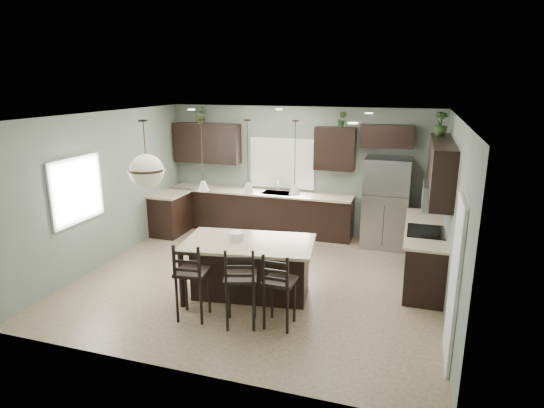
{
  "coord_description": "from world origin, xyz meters",
  "views": [
    {
      "loc": [
        2.41,
        -6.89,
        3.32
      ],
      "look_at": [
        0.1,
        0.4,
        1.25
      ],
      "focal_mm": 30.0,
      "sensor_mm": 36.0,
      "label": 1
    }
  ],
  "objects": [
    {
      "name": "sink_inset",
      "position": [
        -0.4,
        2.43,
        0.94
      ],
      "size": [
        0.7,
        0.45,
        0.01
      ],
      "primitive_type": "cube",
      "color": "gray",
      "rests_on": "back_countertop"
    },
    {
      "name": "pendant_right",
      "position": [
        0.76,
        -0.59,
        2.25
      ],
      "size": [
        0.17,
        0.17,
        1.1
      ],
      "primitive_type": null,
      "color": "white",
      "rests_on": "room_shell"
    },
    {
      "name": "refrigerator",
      "position": [
        1.92,
        2.33,
        0.93
      ],
      "size": [
        0.9,
        0.74,
        1.85
      ],
      "primitive_type": "cube",
      "color": "#92939A",
      "rests_on": "ground"
    },
    {
      "name": "wall_oven_front",
      "position": [
        2.4,
        0.6,
        0.45
      ],
      "size": [
        0.01,
        0.72,
        0.6
      ],
      "primitive_type": "cube",
      "color": "gray",
      "rests_on": "right_lower_cabs"
    },
    {
      "name": "cooktop",
      "position": [
        2.68,
        0.6,
        0.94
      ],
      "size": [
        0.58,
        0.75,
        0.02
      ],
      "primitive_type": "cube",
      "color": "black",
      "rests_on": "right_countertop"
    },
    {
      "name": "right_upper_cabs",
      "position": [
        2.83,
        0.87,
        1.95
      ],
      "size": [
        0.34,
        2.35,
        0.9
      ],
      "primitive_type": "cube",
      "color": "black",
      "rests_on": "room_shell"
    },
    {
      "name": "serving_dish",
      "position": [
        -0.13,
        -0.71,
        0.99
      ],
      "size": [
        0.24,
        0.24,
        0.14
      ],
      "primitive_type": "cylinder",
      "color": "silver",
      "rests_on": "kitchen_island"
    },
    {
      "name": "pendant_left",
      "position": [
        -0.62,
        -0.78,
        2.25
      ],
      "size": [
        0.17,
        0.17,
        1.1
      ],
      "primitive_type": null,
      "color": "silver",
      "rests_on": "room_shell"
    },
    {
      "name": "right_countertop",
      "position": [
        2.68,
        0.87,
        0.92
      ],
      "size": [
        0.66,
        2.35,
        0.04
      ],
      "primitive_type": "cube",
      "color": "beige",
      "rests_on": "right_lower_cabs"
    },
    {
      "name": "plant_right_wall",
      "position": [
        2.8,
        1.64,
        2.61
      ],
      "size": [
        0.29,
        0.29,
        0.41
      ],
      "primitive_type": "imported",
      "rotation": [
        0.0,
        0.0,
        0.31
      ],
      "color": "#2B4920",
      "rests_on": "right_upper_cabs"
    },
    {
      "name": "bar_stool_center",
      "position": [
        0.26,
        -1.54,
        0.59
      ],
      "size": [
        0.55,
        0.55,
        1.19
      ],
      "primitive_type": "cube",
      "rotation": [
        0.0,
        0.0,
        0.31
      ],
      "color": "black",
      "rests_on": "ground"
    },
    {
      "name": "window_back",
      "position": [
        -0.4,
        2.73,
        1.55
      ],
      "size": [
        1.35,
        0.02,
        1.0
      ],
      "primitive_type": "cube",
      "color": "white",
      "rests_on": "room_shell"
    },
    {
      "name": "bar_stool_left",
      "position": [
        -0.46,
        -1.56,
        0.59
      ],
      "size": [
        0.48,
        0.48,
        1.17
      ],
      "primitive_type": "cube",
      "rotation": [
        0.0,
        0.0,
        0.12
      ],
      "color": "black",
      "rests_on": "ground"
    },
    {
      "name": "back_countertop",
      "position": [
        -0.85,
        2.43,
        0.92
      ],
      "size": [
        4.2,
        0.66,
        0.04
      ],
      "primitive_type": "cube",
      "color": "beige",
      "rests_on": "back_lower_cabs"
    },
    {
      "name": "microwave",
      "position": [
        2.78,
        0.6,
        1.55
      ],
      "size": [
        0.4,
        0.75,
        0.4
      ],
      "primitive_type": "cube",
      "color": "gray",
      "rests_on": "right_upper_cabs"
    },
    {
      "name": "kitchen_island",
      "position": [
        0.07,
        -0.69,
        0.46
      ],
      "size": [
        2.13,
        1.4,
        0.92
      ],
      "primitive_type": "cube",
      "rotation": [
        0.0,
        0.0,
        0.14
      ],
      "color": "black",
      "rests_on": "ground"
    },
    {
      "name": "bar_stool_right",
      "position": [
        0.78,
        -1.4,
        0.56
      ],
      "size": [
        0.43,
        0.43,
        1.12
      ],
      "primitive_type": "cube",
      "rotation": [
        0.0,
        0.0,
        -0.03
      ],
      "color": "black",
      "rests_on": "ground"
    },
    {
      "name": "back_upper_right",
      "position": [
        0.8,
        2.58,
        1.95
      ],
      "size": [
        0.85,
        0.34,
        0.9
      ],
      "primitive_type": "cube",
      "color": "black",
      "rests_on": "room_shell"
    },
    {
      "name": "window_left",
      "position": [
        -2.98,
        -0.8,
        1.55
      ],
      "size": [
        0.02,
        1.1,
        1.0
      ],
      "primitive_type": "cube",
      "color": "white",
      "rests_on": "room_shell"
    },
    {
      "name": "back_upper_left",
      "position": [
        -2.15,
        2.58,
        1.95
      ],
      "size": [
        1.55,
        0.34,
        0.9
      ],
      "primitive_type": "cube",
      "color": "black",
      "rests_on": "room_shell"
    },
    {
      "name": "left_return_cabs",
      "position": [
        -2.7,
        1.7,
        0.45
      ],
      "size": [
        0.6,
        0.9,
        0.9
      ],
      "primitive_type": "cube",
      "color": "black",
      "rests_on": "ground"
    },
    {
      "name": "fridge_header",
      "position": [
        1.85,
        2.58,
        2.25
      ],
      "size": [
        1.05,
        0.34,
        0.45
      ],
      "primitive_type": "cube",
      "color": "black",
      "rests_on": "room_shell"
    },
    {
      "name": "pendant_center",
      "position": [
        0.07,
        -0.69,
        2.25
      ],
      "size": [
        0.17,
        0.17,
        1.1
      ],
      "primitive_type": null,
      "color": "white",
      "rests_on": "room_shell"
    },
    {
      "name": "faucet",
      "position": [
        -0.4,
        2.4,
        1.08
      ],
      "size": [
        0.02,
        0.02,
        0.28
      ],
      "primitive_type": "cylinder",
      "color": "silver",
      "rests_on": "back_countertop"
    },
    {
      "name": "pantry_door",
      "position": [
        2.98,
        -1.55,
        1.02
      ],
      "size": [
        0.04,
        0.82,
        2.04
      ],
      "primitive_type": "cube",
      "color": "white",
      "rests_on": "ground"
    },
    {
      "name": "back_lower_cabs",
      "position": [
        -0.85,
        2.45,
        0.45
      ],
      "size": [
        4.2,
        0.6,
        0.9
      ],
      "primitive_type": "cube",
      "color": "black",
      "rests_on": "ground"
    },
    {
      "name": "left_return_countertop",
      "position": [
        -2.68,
        1.7,
        0.92
      ],
      "size": [
        0.66,
        0.96,
        0.04
      ],
      "primitive_type": "cube",
      "color": "beige",
      "rests_on": "left_return_cabs"
    },
    {
      "name": "room_shell",
      "position": [
        0.0,
        0.0,
        1.7
      ],
      "size": [
        6.0,
        6.0,
        6.0
      ],
      "color": "slate",
      "rests_on": "ground"
    },
    {
      "name": "chandelier",
      "position": [
        -1.32,
        -1.21,
        2.3
      ],
      "size": [
        0.54,
        0.54,
        1.0
      ],
      "primitive_type": null,
      "color": "beige",
      "rests_on": "room_shell"
    },
    {
      "name": "plant_back_left",
      "position": [
        -2.27,
        2.55,
        2.59
      ],
      "size": [
        0.34,
        0.29,
        0.37
      ],
      "primitive_type": "imported",
      "rotation": [
        0.0,
        0.0,
        0.01
      ],
      "color": "#365324",
      "rests_on": "back_upper_left"
    },
    {
      "name": "plant_back_right",
      "position": [
        0.93,
        2.55,
        2.57
      ],
      "size": [
        0.2,
        0.17,
        0.33
      ],
      "primitive_type": "imported",
      "rotation": [
        0.0,
        0.0,
        -0.14
      ],
      "color": "#2C481F",
      "rests_on": "back_upper_right"
    },
    {
      "name": "ground",
      "position": [
        0.0,
        0.0,
        0.0
      ],
      "size": [
        6.0,
        6.0,
        0.0
      ],
      "primitive_type": "plane",
      "color": "#9E8466",
      "rests_on": "ground"
    },
    {
      "name": "right_lower_cabs",
      "position": [
        2.7,
        0.87,
        0.45
      ],
      "size": [
        0.6,
        2.35,
        0.9
      ],
      "primitive_type": "cube",
      "color": "black",
      "rests_on": "ground"
    }
  ]
}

